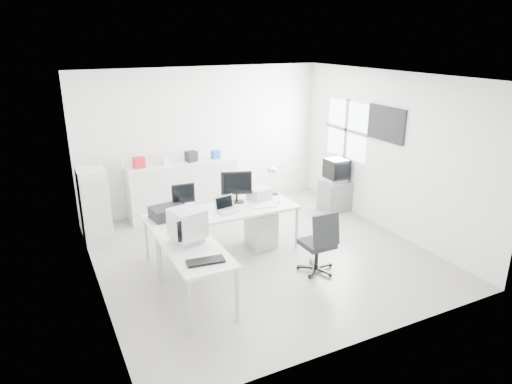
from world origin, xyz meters
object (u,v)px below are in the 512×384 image
lcd_monitor_small (183,198)px  lcd_monitor_large (236,187)px  crt_tv (336,171)px  filing_cabinet (95,206)px  tv_cabinet (335,196)px  inkjet_printer (168,212)px  laptop (228,206)px  main_desk (223,232)px  office_chair (317,241)px  side_desk (196,275)px  sideboard (183,189)px  laser_printer (259,194)px  crt_monitor (188,227)px  drawer_pedestal (261,228)px

lcd_monitor_small → lcd_monitor_large: bearing=4.3°
lcd_monitor_small → crt_tv: (3.31, 0.57, -0.15)m
filing_cabinet → lcd_monitor_large: bearing=-29.4°
tv_cabinet → crt_tv: 0.53m
inkjet_printer → laptop: bearing=-21.1°
lcd_monitor_small → inkjet_printer: bearing=-149.2°
main_desk → office_chair: 1.53m
main_desk → office_chair: office_chair is taller
side_desk → crt_tv: crt_tv is taller
lcd_monitor_large → inkjet_printer: bearing=-153.6°
lcd_monitor_large → sideboard: bearing=121.9°
laptop → laser_printer: bearing=15.2°
laptop → sideboard: bearing=82.9°
inkjet_printer → laser_printer: 1.60m
laptop → crt_monitor: 1.18m
main_desk → lcd_monitor_small: 0.85m
main_desk → filing_cabinet: (-1.74, 1.43, 0.26)m
main_desk → inkjet_printer: size_ratio=4.91×
main_desk → crt_tv: crt_tv is taller
tv_cabinet → lcd_monitor_small: bearing=-170.3°
lcd_monitor_small → office_chair: 2.15m
lcd_monitor_small → office_chair: lcd_monitor_small is taller
lcd_monitor_small → laser_printer: size_ratio=1.33×
office_chair → crt_tv: (1.74, 1.95, 0.33)m
inkjet_printer → lcd_monitor_small: lcd_monitor_small is taller
inkjet_printer → crt_monitor: size_ratio=1.12×
laser_printer → tv_cabinet: laser_printer is taller
inkjet_printer → side_desk: bearing=-98.5°
laptop → drawer_pedestal: bearing=3.6°
side_desk → inkjet_printer: bearing=90.0°
main_desk → sideboard: bearing=91.0°
main_desk → crt_monitor: 1.34m
side_desk → filing_cabinet: bearing=109.4°
main_desk → sideboard: size_ratio=1.14×
lcd_monitor_small → office_chair: size_ratio=0.45×
inkjet_printer → tv_cabinet: bearing=2.7°
side_desk → lcd_monitor_large: 1.92m
inkjet_printer → crt_tv: (3.61, 0.72, -0.01)m
side_desk → laptop: size_ratio=4.35×
sideboard → filing_cabinet: filing_cabinet is taller
main_desk → lcd_monitor_large: lcd_monitor_large is taller
laptop → tv_cabinet: 2.91m
lcd_monitor_large → crt_monitor: (-1.20, -1.10, -0.04)m
office_chair → main_desk: bearing=131.5°
main_desk → crt_tv: size_ratio=4.80×
tv_cabinet → filing_cabinet: size_ratio=0.47×
inkjet_printer → lcd_monitor_small: 0.36m
side_desk → laser_printer: laser_printer is taller
drawer_pedestal → lcd_monitor_small: bearing=170.9°
laser_printer → sideboard: (-0.78, 1.74, -0.32)m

